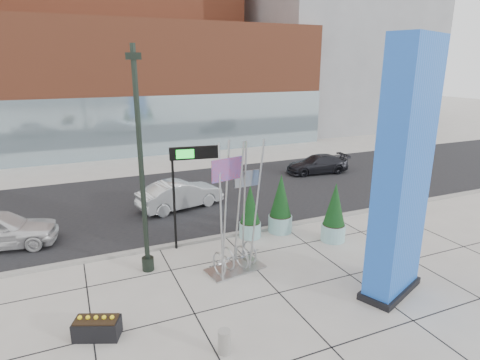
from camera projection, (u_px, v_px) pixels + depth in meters
name	position (u px, v px, depth m)	size (l,w,h in m)	color
ground	(240.00, 285.00, 14.18)	(160.00, 160.00, 0.00)	#9E9991
street_asphalt	(171.00, 200.00, 22.98)	(80.00, 12.00, 0.02)	black
curb_edge	(204.00, 240.00, 17.68)	(80.00, 0.30, 0.12)	gray
tower_podium	(133.00, 87.00, 36.80)	(34.00, 10.00, 11.00)	brown
tower_glass_front	(145.00, 126.00, 33.41)	(34.00, 0.60, 5.00)	#8CA5B2
building_grey_parking	(329.00, 52.00, 49.82)	(20.00, 18.00, 18.00)	slate
blue_pylon	(403.00, 178.00, 12.66)	(2.75, 1.98, 8.38)	blue
lamp_post	(142.00, 186.00, 14.28)	(0.54, 0.45, 8.17)	black
public_art_sculpture	(235.00, 238.00, 14.89)	(2.33, 1.43, 4.97)	#A9ACAE
concrete_bollard	(224.00, 342.00, 10.76)	(0.35, 0.35, 0.68)	gray
overhead_street_sign	(190.00, 161.00, 16.24)	(2.05, 0.47, 4.34)	black
round_planter_east	(334.00, 214.00, 17.43)	(1.06, 1.06, 2.64)	#8FC1C0
round_planter_mid	(281.00, 205.00, 18.36)	(1.10, 1.10, 2.74)	#8FC1C0
round_planter_west	(250.00, 213.00, 17.81)	(0.98, 0.98, 2.44)	#8FC1C0
box_planter_north	(97.00, 327.00, 11.39)	(1.42, 1.08, 0.70)	black
car_silver_mid	(180.00, 195.00, 21.52)	(1.60, 4.60, 1.52)	#B8BCC1
car_dark_east	(317.00, 164.00, 28.52)	(1.81, 4.45, 1.29)	black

